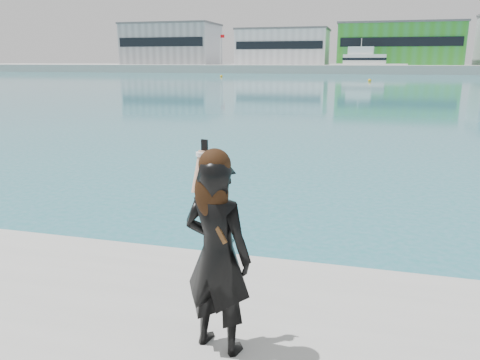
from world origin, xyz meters
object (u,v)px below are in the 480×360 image
Objects in this scene: buoy_far at (221,77)px; buoy_near at (370,82)px; motor_yacht at (366,64)px; woman at (217,250)px.

buoy_near is at bearing -25.08° from buoy_far.
buoy_near is (0.75, -43.81, -2.32)m from motor_yacht.
woman is (-1.48, -71.69, 1.66)m from buoy_near.
motor_yacht is 10.56× the size of woman.
woman is (26.01, -84.55, 1.66)m from buoy_far.
woman is at bearing -91.18° from buoy_near.
woman is at bearing -72.90° from buoy_far.
buoy_far is 88.48m from woman.
buoy_far is at bearing -127.53° from motor_yacht.
motor_yacht is 35.83× the size of buoy_near.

